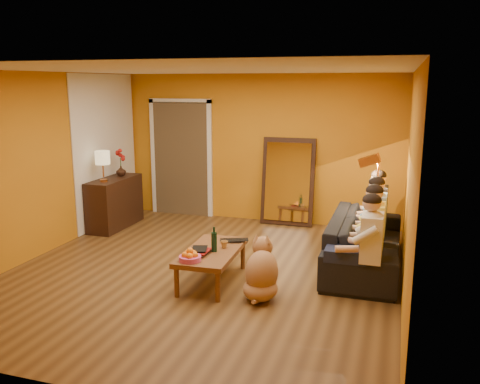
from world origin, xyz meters
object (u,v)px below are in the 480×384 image
(sofa, at_px, (365,242))
(dog, at_px, (262,268))
(mirror_frame, at_px, (288,182))
(person_mid_right, at_px, (376,221))
(wine_bottle, at_px, (214,239))
(coffee_table, at_px, (212,266))
(vase, at_px, (121,171))
(tumbler, at_px, (224,244))
(sideboard, at_px, (115,203))
(person_far_right, at_px, (378,212))
(person_mid_left, at_px, (374,233))
(table_lamp, at_px, (103,166))
(floor_lamp, at_px, (376,207))
(laptop, at_px, (234,242))
(person_far_left, at_px, (371,246))

(sofa, bearing_deg, dog, 143.86)
(mirror_frame, relative_size, person_mid_right, 1.25)
(wine_bottle, bearing_deg, coffee_table, 135.00)
(vase, bearing_deg, person_mid_right, -10.61)
(person_mid_right, bearing_deg, tumbler, -147.39)
(sideboard, distance_m, person_far_right, 4.37)
(mirror_frame, height_order, wine_bottle, mirror_frame)
(sofa, relative_size, person_mid_left, 1.92)
(sideboard, relative_size, table_lamp, 2.31)
(person_mid_left, xyz_separation_m, person_far_right, (0.00, 1.10, 0.00))
(dog, bearing_deg, sofa, 43.68)
(sofa, height_order, wine_bottle, wine_bottle)
(mirror_frame, height_order, tumbler, mirror_frame)
(sideboard, bearing_deg, floor_lamp, -2.39)
(person_mid_left, distance_m, laptop, 1.76)
(sideboard, height_order, tumbler, sideboard)
(laptop, bearing_deg, sideboard, 129.52)
(table_lamp, bearing_deg, floor_lamp, 1.57)
(person_mid_left, distance_m, tumbler, 1.88)
(person_far_left, bearing_deg, person_mid_right, 90.00)
(floor_lamp, distance_m, person_mid_left, 0.94)
(person_far_left, height_order, person_far_right, same)
(coffee_table, relative_size, person_mid_right, 1.00)
(mirror_frame, height_order, sideboard, mirror_frame)
(person_mid_right, bearing_deg, person_far_right, 90.00)
(sofa, bearing_deg, floor_lamp, -11.59)
(person_far_left, bearing_deg, person_mid_left, 90.00)
(coffee_table, height_order, person_far_right, person_far_right)
(mirror_frame, height_order, person_far_right, mirror_frame)
(person_far_left, bearing_deg, floor_lamp, 91.16)
(sofa, xyz_separation_m, vase, (-4.24, 0.92, 0.60))
(sofa, relative_size, tumbler, 24.94)
(laptop, bearing_deg, person_far_left, -27.72)
(wine_bottle, bearing_deg, dog, -19.12)
(table_lamp, bearing_deg, sideboard, 90.00)
(mirror_frame, xyz_separation_m, floor_lamp, (1.55, -1.26, -0.04))
(person_far_left, distance_m, person_far_right, 1.65)
(tumbler, height_order, laptop, tumbler)
(tumbler, bearing_deg, person_far_left, 1.23)
(mirror_frame, height_order, vase, mirror_frame)
(wine_bottle, bearing_deg, table_lamp, 147.97)
(coffee_table, relative_size, person_far_right, 1.00)
(mirror_frame, xyz_separation_m, person_mid_left, (1.58, -2.20, -0.15))
(table_lamp, distance_m, vase, 0.57)
(sofa, relative_size, laptop, 6.40)
(table_lamp, distance_m, person_far_right, 4.41)
(dog, relative_size, laptop, 1.99)
(table_lamp, bearing_deg, tumbler, -28.51)
(sideboard, bearing_deg, vase, 90.00)
(floor_lamp, bearing_deg, person_mid_right, -83.15)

